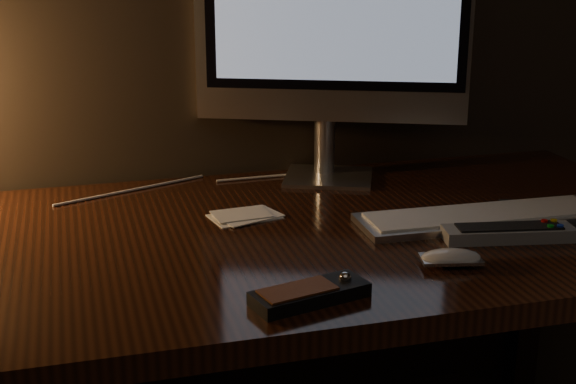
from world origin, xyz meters
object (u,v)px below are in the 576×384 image
object	(u,v)px
monitor	(332,14)
media_remote	(310,293)
desk	(253,285)
keyboard	(483,216)
mouse	(451,260)
tv_remote	(509,233)

from	to	relation	value
monitor	media_remote	world-z (taller)	monitor
desk	monitor	world-z (taller)	monitor
desk	media_remote	world-z (taller)	media_remote
keyboard	media_remote	world-z (taller)	media_remote
monitor	mouse	xyz separation A→B (m)	(0.03, -0.50, -0.33)
mouse	tv_remote	world-z (taller)	tv_remote
desk	keyboard	bearing A→B (deg)	-16.62
monitor	tv_remote	distance (m)	0.56
monitor	keyboard	distance (m)	0.50
monitor	media_remote	size ratio (longest dim) A/B	3.28
media_remote	tv_remote	bearing A→B (deg)	5.85
monitor	mouse	size ratio (longest dim) A/B	6.22
mouse	media_remote	bearing A→B (deg)	-152.64
keyboard	tv_remote	xyz separation A→B (m)	(-0.01, -0.10, 0.00)
desk	mouse	xyz separation A→B (m)	(0.25, -0.29, 0.14)
media_remote	desk	bearing A→B (deg)	76.04
media_remote	tv_remote	size ratio (longest dim) A/B	0.78
monitor	tv_remote	world-z (taller)	monitor
monitor	desk	bearing A→B (deg)	-113.69
keyboard	media_remote	bearing A→B (deg)	-147.55
desk	tv_remote	bearing A→B (deg)	-28.85
monitor	media_remote	distance (m)	0.69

